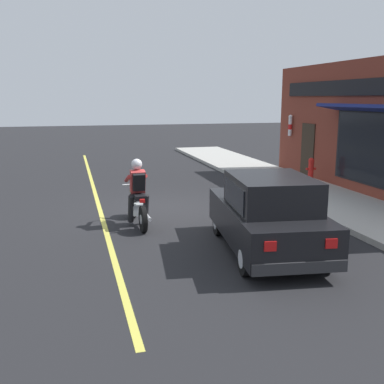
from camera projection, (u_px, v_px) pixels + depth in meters
ground_plane at (167, 210)px, 12.43m from camera, size 80.00×80.00×0.00m
sidewalk_curb at (278, 180)px, 16.49m from camera, size 2.60×22.00×0.14m
lane_stripe at (95, 192)px, 14.80m from camera, size 0.12×19.80×0.01m
storefront_building at (364, 128)px, 13.91m from camera, size 1.25×10.53×4.20m
motorcycle_with_rider at (138, 197)px, 10.83m from camera, size 0.56×2.02×1.62m
car_hatchback at (267, 215)px, 8.87m from camera, size 2.10×3.95×1.57m
fire_hydrant at (311, 171)px, 15.46m from camera, size 0.36×0.24×0.88m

